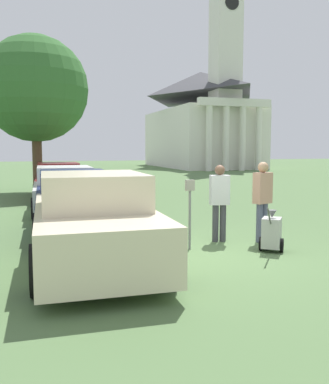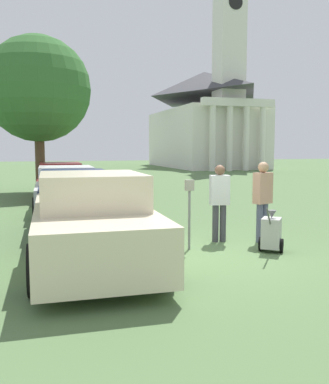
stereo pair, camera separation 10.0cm
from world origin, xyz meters
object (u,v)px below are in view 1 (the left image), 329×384
Objects in this scene: parked_car_cream at (92,222)px; person_supervisor at (262,196)px; parked_car_white at (64,190)px; parking_meter at (190,201)px; church at (202,112)px; parked_car_maroon at (58,182)px; equipment_cart at (272,233)px; parked_car_navy at (74,202)px; person_worker at (219,198)px.

parked_car_cream is 2.74× the size of person_supervisor.
parked_car_white is 3.63× the size of parking_meter.
parking_meter is (2.06, 0.55, 0.23)m from parked_car_cream.
person_supervisor is at bearing 6.94° from parking_meter.
parking_meter is 0.81× the size of person_supervisor.
parked_car_cream is 6.94m from parked_car_white.
church is (16.43, 28.23, 5.19)m from parked_car_white.
church is (16.43, 24.85, 5.18)m from parked_car_maroon.
equipment_cart is (-0.28, -0.86, -0.63)m from person_supervisor.
person_supervisor reaches higher than equipment_cart.
parked_car_maroon is at bearing 91.25° from parked_car_navy.
person_worker is 1.45m from equipment_cart.
parked_car_navy is (-0.00, 3.55, -0.07)m from parked_car_cream.
person_supervisor reaches higher than parked_car_cream.
parked_car_cream reaches higher than parking_meter.
parking_meter is at bearing 39.07° from person_worker.
parked_car_maroon is 9.98m from parking_meter.
parked_car_white is 7.28m from person_supervisor.
parked_car_white is at bearing 91.25° from parked_car_cream.
parking_meter is at bearing -112.54° from church.
church is (14.37, 34.62, 4.87)m from parking_meter.
church reaches higher than parked_car_maroon.
parked_car_white is at bearing 154.60° from equipment_cart.
person_supervisor is at bearing -110.08° from church.
person_worker is 0.07× the size of church.
person_worker is 1.72× the size of equipment_cart.
person_supervisor reaches higher than person_worker.
person_supervisor is (3.85, -9.55, 0.33)m from parked_car_maroon.
parked_car_cream is 3.60m from equipment_cart.
parked_car_maroon is 10.30m from person_supervisor.
parked_car_navy is 5.24× the size of equipment_cart.
parked_car_cream is 39.15m from church.
equipment_cart is at bearing -61.82° from parked_car_white.
church is at bearing 61.05° from parked_car_white.
parked_car_cream is 0.93× the size of parked_car_white.
parking_meter is (2.06, -3.00, 0.31)m from parked_car_navy.
parked_car_white is (-0.00, 6.94, -0.09)m from parked_car_cream.
person_supervisor reaches higher than parked_car_maroon.
person_supervisor is at bearing -34.61° from parked_car_navy.
parked_car_cream is at bearing -88.75° from parked_car_navy.
person_worker is at bearing 155.81° from equipment_cart.
parked_car_navy is 6.76m from parked_car_maroon.
parked_car_navy is 3.05× the size of person_worker.
parked_car_navy reaches higher than parked_car_white.
church is (13.47, 34.10, 4.89)m from person_worker.
person_worker is (2.95, -2.48, 0.28)m from parked_car_navy.
person_worker is (2.95, 1.06, 0.21)m from parked_car_cream.
parked_car_navy is 1.00× the size of parked_car_white.
parked_car_maroon is 3.57× the size of parking_meter.
parked_car_navy is at bearing -55.41° from person_supervisor.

